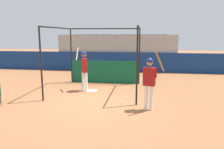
{
  "coord_description": "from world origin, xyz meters",
  "views": [
    {
      "loc": [
        2.02,
        -8.17,
        2.67
      ],
      "look_at": [
        0.74,
        0.58,
        1.04
      ],
      "focal_mm": 35.0,
      "sensor_mm": 36.0,
      "label": 1
    }
  ],
  "objects": [
    {
      "name": "bleacher_section",
      "position": [
        0.0,
        8.75,
        1.34
      ],
      "size": [
        8.7,
        2.4,
        2.68
      ],
      "color": "#9E9E99",
      "rests_on": "ground"
    },
    {
      "name": "player_waiting",
      "position": [
        2.23,
        -0.58,
        1.15
      ],
      "size": [
        0.76,
        0.47,
        2.12
      ],
      "rotation": [
        0.0,
        0.0,
        -0.25
      ],
      "color": "white",
      "rests_on": "ground"
    },
    {
      "name": "home_plate",
      "position": [
        -0.4,
        1.74,
        0.01
      ],
      "size": [
        0.44,
        0.44,
        0.02
      ],
      "color": "white",
      "rests_on": "ground"
    },
    {
      "name": "baseball",
      "position": [
        1.3,
        0.67,
        0.04
      ],
      "size": [
        0.07,
        0.07,
        0.07
      ],
      "color": "white",
      "rests_on": "ground"
    },
    {
      "name": "batting_cage",
      "position": [
        -0.12,
        2.92,
        1.26
      ],
      "size": [
        3.86,
        3.75,
        3.01
      ],
      "color": "black",
      "rests_on": "ground"
    },
    {
      "name": "outfield_wall",
      "position": [
        0.0,
        7.49,
        0.7
      ],
      "size": [
        24.0,
        0.12,
        1.4
      ],
      "color": "navy",
      "rests_on": "ground"
    },
    {
      "name": "player_batter",
      "position": [
        -0.76,
        1.75,
        1.17
      ],
      "size": [
        0.67,
        0.79,
        2.04
      ],
      "rotation": [
        0.0,
        0.0,
        1.93
      ],
      "color": "white",
      "rests_on": "ground"
    },
    {
      "name": "ground_plane",
      "position": [
        0.0,
        0.0,
        0.0
      ],
      "size": [
        60.0,
        60.0,
        0.0
      ],
      "primitive_type": "plane",
      "color": "#935B38"
    }
  ]
}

